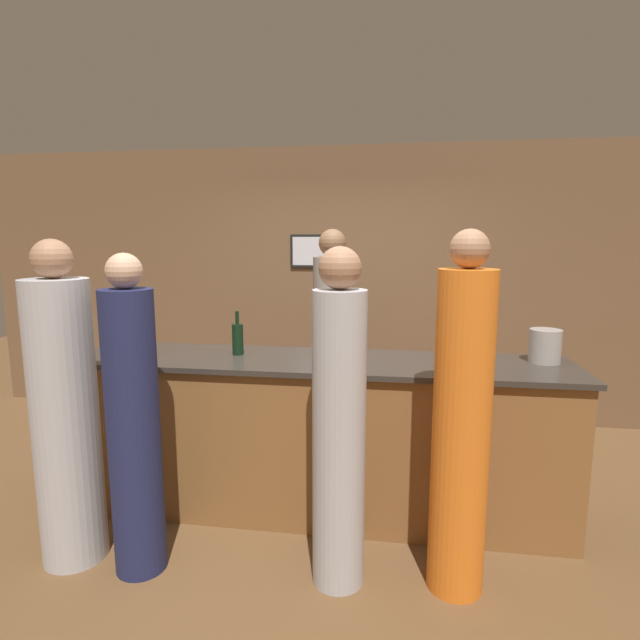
# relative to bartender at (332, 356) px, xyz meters

# --- Properties ---
(ground_plane) EXTENTS (14.00, 14.00, 0.00)m
(ground_plane) POSITION_rel_bartender_xyz_m (-0.01, -0.72, -0.93)
(ground_plane) COLOR brown
(back_wall) EXTENTS (8.00, 0.08, 2.80)m
(back_wall) POSITION_rel_bartender_xyz_m (-0.01, 1.24, 0.48)
(back_wall) COLOR brown
(back_wall) RESTS_ON ground_plane
(bar_counter) EXTENTS (3.34, 0.72, 1.08)m
(bar_counter) POSITION_rel_bartender_xyz_m (-0.01, -0.72, -0.38)
(bar_counter) COLOR brown
(bar_counter) RESTS_ON ground_plane
(bartender) EXTENTS (0.31, 0.31, 1.95)m
(bartender) POSITION_rel_bartender_xyz_m (0.00, 0.00, 0.00)
(bartender) COLOR gray
(bartender) RESTS_ON ground_plane
(guest_0) EXTENTS (0.28, 0.28, 1.84)m
(guest_0) POSITION_rel_bartender_xyz_m (0.22, -1.44, -0.05)
(guest_0) COLOR #B2B2B7
(guest_0) RESTS_ON ground_plane
(guest_1) EXTENTS (0.30, 0.30, 1.92)m
(guest_1) POSITION_rel_bartender_xyz_m (0.85, -1.40, -0.02)
(guest_1) COLOR orange
(guest_1) RESTS_ON ground_plane
(guest_2) EXTENTS (0.36, 0.36, 1.87)m
(guest_2) POSITION_rel_bartender_xyz_m (-1.35, -1.47, -0.05)
(guest_2) COLOR #B2B2B7
(guest_2) RESTS_ON ground_plane
(guest_3) EXTENTS (0.28, 0.28, 1.80)m
(guest_3) POSITION_rel_bartender_xyz_m (-0.91, -1.50, -0.07)
(guest_3) COLOR #1E234C
(guest_3) RESTS_ON ground_plane
(wine_bottle_0) EXTENTS (0.08, 0.08, 0.30)m
(wine_bottle_0) POSITION_rel_bartender_xyz_m (-0.58, -0.67, 0.27)
(wine_bottle_0) COLOR black
(wine_bottle_0) RESTS_ON bar_counter
(wine_bottle_1) EXTENTS (0.08, 0.08, 0.28)m
(wine_bottle_1) POSITION_rel_bartender_xyz_m (-1.23, -0.88, 0.26)
(wine_bottle_1) COLOR black
(wine_bottle_1) RESTS_ON bar_counter
(ice_bucket) EXTENTS (0.20, 0.20, 0.22)m
(ice_bucket) POSITION_rel_bartender_xyz_m (1.47, -0.59, 0.26)
(ice_bucket) COLOR #9E9993
(ice_bucket) RESTS_ON bar_counter
(wine_glass_0) EXTENTS (0.06, 0.06, 0.16)m
(wine_glass_0) POSITION_rel_bartender_xyz_m (-1.35, -0.74, 0.27)
(wine_glass_0) COLOR silver
(wine_glass_0) RESTS_ON bar_counter
(wine_glass_1) EXTENTS (0.07, 0.07, 0.16)m
(wine_glass_1) POSITION_rel_bartender_xyz_m (0.83, -0.89, 0.27)
(wine_glass_1) COLOR silver
(wine_glass_1) RESTS_ON bar_counter
(wine_glass_2) EXTENTS (0.06, 0.06, 0.15)m
(wine_glass_2) POSITION_rel_bartender_xyz_m (-1.34, -0.93, 0.27)
(wine_glass_2) COLOR silver
(wine_glass_2) RESTS_ON bar_counter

